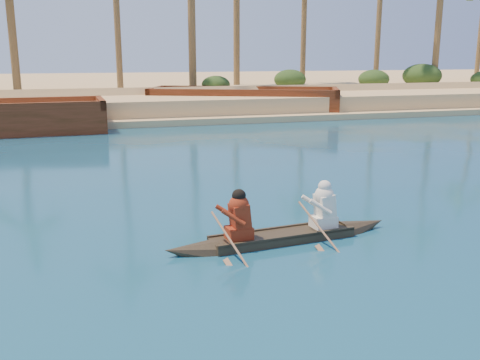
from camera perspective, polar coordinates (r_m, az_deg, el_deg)
name	(u,v)px	position (r m, az deg, el deg)	size (l,w,h in m)	color
sandy_embankment	(32,91)	(53.79, -21.31, 8.84)	(150.00, 51.00, 1.50)	tan
shrub_cluster	(13,96)	(38.45, -23.04, 8.29)	(100.00, 6.00, 2.40)	#1B3513
canoe	(282,229)	(11.22, 4.55, -5.21)	(5.12, 1.17, 1.40)	#322A1B
barge_right	(244,103)	(35.35, 0.44, 8.18)	(12.71, 8.50, 2.02)	maroon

